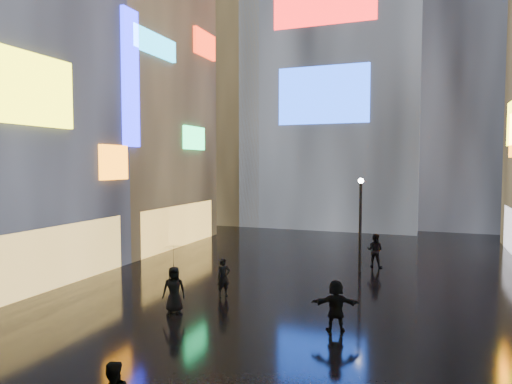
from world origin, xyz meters
The scene contains 11 objects.
ground centered at (0.00, 20.00, 0.00)m, with size 140.00×140.00×0.00m, color black.
building_left_far centered at (-15.98, 26.00, 10.98)m, with size 10.28×12.00×22.00m.
tower_main centered at (-3.00, 43.97, 21.01)m, with size 16.00×14.20×42.00m.
tower_flank_right centered at (9.00, 46.00, 17.00)m, with size 12.00×12.00×34.00m, color black.
tower_flank_left centered at (-14.00, 42.00, 13.00)m, with size 10.00×10.00×26.00m, color black.
lamp_far centered at (2.22, 22.54, 2.94)m, with size 0.30×0.30×5.20m.
pedestrian_4 centered at (-3.87, 12.92, 0.93)m, with size 0.91×0.59×1.86m, color black.
pedestrian_5 centered at (2.63, 13.10, 0.93)m, with size 1.72×0.55×1.86m, color black.
pedestrian_6 centered at (-2.92, 15.64, 0.86)m, with size 0.63×0.41×1.73m, color black.
pedestrian_7 centered at (2.87, 24.13, 0.96)m, with size 0.93×0.73×1.92m, color black.
umbrella_2 centered at (-3.87, 12.92, 2.30)m, with size 0.97×0.99×0.89m, color black.
Camera 1 is at (5.52, -2.85, 5.98)m, focal length 32.00 mm.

